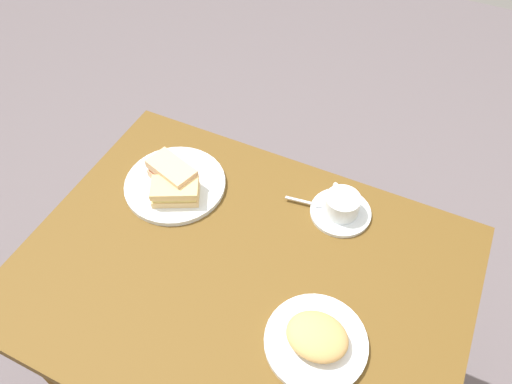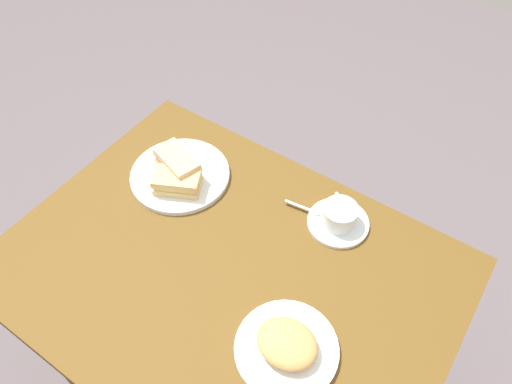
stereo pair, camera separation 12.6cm
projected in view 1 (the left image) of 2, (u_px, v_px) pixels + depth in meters
name	position (u px, v px, depth m)	size (l,w,h in m)	color
dining_table	(242.00, 302.00, 1.26)	(1.03, 0.76, 0.77)	brown
sandwich_plate	(175.00, 184.00, 1.31)	(0.27, 0.27, 0.01)	white
sandwich_front	(172.00, 174.00, 1.28)	(0.14, 0.10, 0.06)	#E4AF83
sandwich_back	(175.00, 191.00, 1.25)	(0.14, 0.12, 0.05)	#E1BB7A
coffee_saucer	(340.00, 212.00, 1.25)	(0.15, 0.15, 0.01)	white
coffee_cup	(342.00, 204.00, 1.22)	(0.09, 0.10, 0.05)	white
spoon	(310.00, 203.00, 1.26)	(0.10, 0.03, 0.01)	silver
side_plate	(316.00, 342.00, 1.03)	(0.22, 0.22, 0.01)	white
side_food_pile	(317.00, 336.00, 1.01)	(0.13, 0.11, 0.04)	tan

